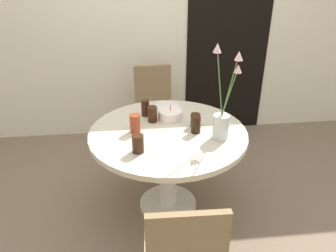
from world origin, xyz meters
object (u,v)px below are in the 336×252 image
at_px(drink_glass_0, 152,114).
at_px(drink_glass_3, 196,125).
at_px(drink_glass_1, 145,108).
at_px(drink_glass_4, 135,123).
at_px(flower_vase, 223,115).
at_px(drink_glass_5, 138,144).
at_px(drink_glass_2, 195,120).
at_px(side_plate, 167,106).
at_px(birthday_cake, 170,115).
at_px(chair_left_flank, 154,105).

distance_m(drink_glass_0, drink_glass_3, 0.37).
bearing_deg(drink_glass_1, drink_glass_4, -107.97).
relative_size(flower_vase, drink_glass_3, 5.42).
xyz_separation_m(flower_vase, drink_glass_5, (-0.59, -0.12, -0.12)).
bearing_deg(drink_glass_2, drink_glass_1, 147.61).
height_order(drink_glass_4, drink_glass_5, drink_glass_4).
bearing_deg(side_plate, drink_glass_0, -118.40).
xyz_separation_m(birthday_cake, drink_glass_2, (0.17, -0.15, 0.02)).
distance_m(chair_left_flank, flower_vase, 1.26).
distance_m(side_plate, drink_glass_3, 0.51).
relative_size(drink_glass_0, drink_glass_4, 0.93).
height_order(chair_left_flank, drink_glass_2, chair_left_flank).
relative_size(drink_glass_1, drink_glass_4, 1.01).
bearing_deg(flower_vase, drink_glass_0, 145.57).
relative_size(chair_left_flank, side_plate, 4.16).
bearing_deg(flower_vase, drink_glass_3, 146.99).
bearing_deg(drink_glass_4, side_plate, 56.53).
bearing_deg(drink_glass_0, drink_glass_5, -105.62).
height_order(drink_glass_1, drink_glass_3, drink_glass_1).
height_order(drink_glass_3, drink_glass_4, drink_glass_4).
relative_size(drink_glass_0, drink_glass_2, 1.20).
bearing_deg(birthday_cake, drink_glass_5, -119.45).
relative_size(drink_glass_0, drink_glass_5, 1.01).
relative_size(flower_vase, drink_glass_0, 5.46).
height_order(side_plate, drink_glass_1, drink_glass_1).
distance_m(flower_vase, drink_glass_4, 0.63).
height_order(drink_glass_0, drink_glass_2, drink_glass_0).
height_order(chair_left_flank, drink_glass_5, chair_left_flank).
height_order(chair_left_flank, drink_glass_1, chair_left_flank).
height_order(birthday_cake, flower_vase, flower_vase).
bearing_deg(chair_left_flank, drink_glass_0, -96.90).
height_order(birthday_cake, drink_glass_1, drink_glass_1).
bearing_deg(drink_glass_0, chair_left_flank, 85.38).
xyz_separation_m(drink_glass_3, drink_glass_4, (-0.44, 0.06, 0.00)).
bearing_deg(chair_left_flank, birthday_cake, -86.43).
xyz_separation_m(drink_glass_2, drink_glass_4, (-0.45, -0.04, 0.02)).
distance_m(drink_glass_0, drink_glass_5, 0.46).
distance_m(birthday_cake, flower_vase, 0.50).
bearing_deg(birthday_cake, drink_glass_4, -145.83).
xyz_separation_m(chair_left_flank, flower_vase, (0.40, -1.13, 0.40)).
bearing_deg(side_plate, drink_glass_5, -110.74).
height_order(drink_glass_3, drink_glass_5, drink_glass_3).
distance_m(drink_glass_1, drink_glass_3, 0.48).
bearing_deg(drink_glass_1, drink_glass_0, -66.34).
xyz_separation_m(drink_glass_4, drink_glass_5, (0.01, -0.28, -0.01)).
bearing_deg(drink_glass_5, birthday_cake, 60.55).
xyz_separation_m(drink_glass_0, drink_glass_1, (-0.05, 0.11, 0.01)).
bearing_deg(drink_glass_3, birthday_cake, 122.75).
relative_size(flower_vase, drink_glass_2, 6.55).
distance_m(drink_glass_0, drink_glass_4, 0.21).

